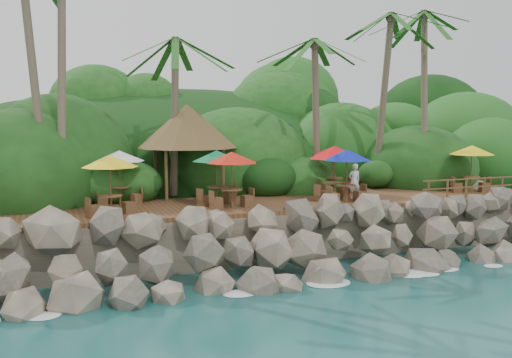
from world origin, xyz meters
name	(u,v)px	position (x,y,z in m)	size (l,w,h in m)	color
ground	(313,288)	(0.00, 0.00, 0.00)	(140.00, 140.00, 0.00)	#19514F
land_base	(200,199)	(0.00, 16.00, 1.05)	(32.00, 25.20, 2.10)	gray
jungle_hill	(175,199)	(0.00, 23.50, 0.00)	(44.80, 28.00, 15.40)	#143811
seawall	(291,246)	(0.00, 2.00, 1.15)	(29.00, 4.00, 2.30)	gray
terrace	(256,205)	(0.00, 6.00, 2.20)	(26.00, 5.00, 0.20)	brown
jungle_foliage	(205,218)	(0.00, 15.00, 0.00)	(44.00, 16.00, 12.00)	#143811
foam_line	(309,285)	(0.00, 0.30, 0.03)	(25.20, 0.80, 0.06)	white
palapa	(188,126)	(-2.33, 9.52, 5.79)	(5.05, 5.05, 4.60)	brown
dining_clusters	(250,159)	(-0.38, 5.72, 4.34)	(25.86, 5.32, 2.45)	brown
railing	(493,185)	(11.62, 3.65, 2.91)	(8.30, 0.10, 1.00)	brown
waiter	(354,181)	(4.90, 5.56, 3.15)	(0.62, 0.41, 1.69)	white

